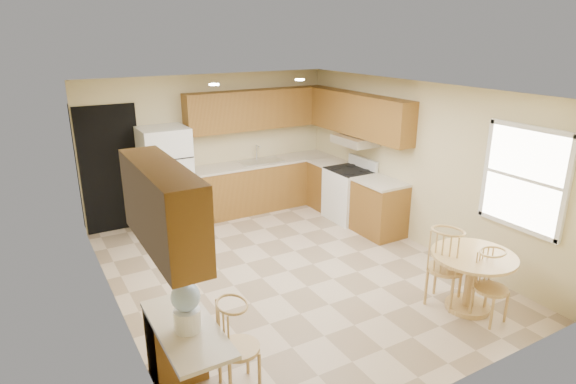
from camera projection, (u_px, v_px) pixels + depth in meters
floor at (288, 271)px, 6.74m from camera, size 5.50×5.50×0.00m
ceiling at (288, 90)px, 5.94m from camera, size 4.50×5.50×0.02m
wall_back at (211, 145)px, 8.60m from camera, size 4.50×0.02×2.50m
wall_front at (450, 272)px, 4.08m from camera, size 4.50×0.02×2.50m
wall_left at (111, 217)px, 5.27m from camera, size 0.02×5.50×2.50m
wall_right at (414, 164)px, 7.41m from camera, size 0.02×5.50×2.50m
doorway at (111, 170)px, 7.82m from camera, size 0.90×0.02×2.10m
base_cab_back at (263, 186)px, 9.03m from camera, size 2.75×0.60×0.87m
counter_back at (263, 162)px, 8.88m from camera, size 2.75×0.63×0.04m
base_cab_right_a at (328, 185)px, 9.05m from camera, size 0.60×0.59×0.87m
counter_right_a at (329, 162)px, 8.90m from camera, size 0.63×0.59×0.04m
base_cab_right_b at (379, 209)px, 7.85m from camera, size 0.60×0.80×0.87m
counter_right_b at (381, 182)px, 7.71m from camera, size 0.63×0.80×0.04m
upper_cab_back at (259, 109)px, 8.69m from camera, size 2.75×0.33×0.70m
upper_cab_right at (359, 115)px, 8.13m from camera, size 0.33×2.42×0.70m
upper_cab_left at (163, 207)px, 3.85m from camera, size 0.33×1.40×0.70m
sink at (262, 161)px, 8.86m from camera, size 0.78×0.44×0.01m
range_hood at (355, 140)px, 8.20m from camera, size 0.50×0.76×0.14m
desk_pedestal at (176, 343)px, 4.59m from camera, size 0.48×0.42×0.72m
desk_top at (186, 328)px, 4.16m from camera, size 0.50×1.20×0.04m
window at (524, 179)px, 5.80m from camera, size 0.06×1.12×1.30m
can_light_a at (214, 84)px, 6.70m from camera, size 0.14×0.14×0.02m
can_light_b at (300, 80)px, 7.36m from camera, size 0.14×0.14×0.02m
refrigerator at (166, 179)px, 7.99m from camera, size 0.76×0.74×1.72m
stove at (349, 194)px, 8.47m from camera, size 0.65×0.76×1.09m
dining_table at (472, 274)px, 5.68m from camera, size 0.97×0.97×0.72m
chair_table_a at (452, 262)px, 5.69m from camera, size 0.43×0.56×0.98m
chair_table_b at (499, 283)px, 5.36m from camera, size 0.38×0.38×0.85m
chair_desk at (242, 342)px, 4.30m from camera, size 0.40×0.51×0.90m
water_crock at (186, 306)px, 4.03m from camera, size 0.25×0.25×0.51m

